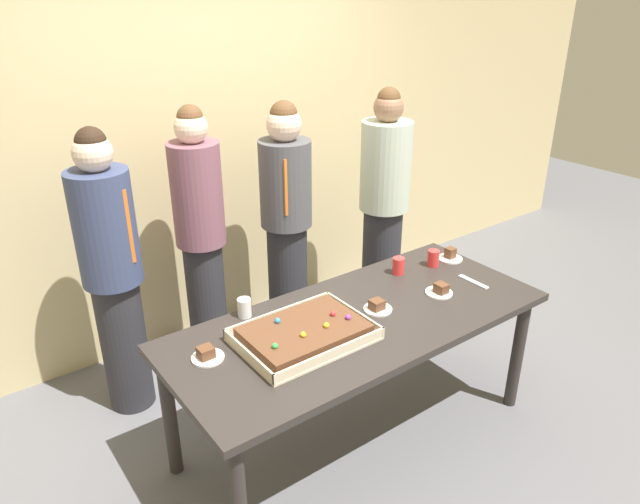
# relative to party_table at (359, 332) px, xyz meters

# --- Properties ---
(ground_plane) EXTENTS (12.00, 12.00, 0.00)m
(ground_plane) POSITION_rel_party_table_xyz_m (0.00, 0.00, -0.68)
(ground_plane) COLOR #5B5B60
(interior_back_panel) EXTENTS (8.00, 0.12, 3.00)m
(interior_back_panel) POSITION_rel_party_table_xyz_m (0.00, 1.60, 0.82)
(interior_back_panel) COLOR #CCB784
(interior_back_panel) RESTS_ON ground_plane
(party_table) EXTENTS (2.00, 0.86, 0.76)m
(party_table) POSITION_rel_party_table_xyz_m (0.00, 0.00, 0.00)
(party_table) COLOR #2D2826
(party_table) RESTS_ON ground_plane
(sheet_cake) EXTENTS (0.62, 0.45, 0.10)m
(sheet_cake) POSITION_rel_party_table_xyz_m (-0.34, 0.00, 0.12)
(sheet_cake) COLOR beige
(sheet_cake) RESTS_ON party_table
(plated_slice_near_left) EXTENTS (0.15, 0.15, 0.06)m
(plated_slice_near_left) POSITION_rel_party_table_xyz_m (0.12, 0.00, 0.11)
(plated_slice_near_left) COLOR white
(plated_slice_near_left) RESTS_ON party_table
(plated_slice_near_right) EXTENTS (0.15, 0.15, 0.07)m
(plated_slice_near_right) POSITION_rel_party_table_xyz_m (0.90, 0.20, 0.11)
(plated_slice_near_right) COLOR white
(plated_slice_near_right) RESTS_ON party_table
(plated_slice_far_left) EXTENTS (0.15, 0.15, 0.06)m
(plated_slice_far_left) POSITION_rel_party_table_xyz_m (0.52, -0.07, 0.10)
(plated_slice_far_left) COLOR white
(plated_slice_far_left) RESTS_ON party_table
(plated_slice_far_right) EXTENTS (0.15, 0.15, 0.06)m
(plated_slice_far_right) POSITION_rel_party_table_xyz_m (-0.78, 0.14, 0.11)
(plated_slice_far_right) COLOR white
(plated_slice_far_right) RESTS_ON party_table
(drink_cup_nearest) EXTENTS (0.07, 0.07, 0.10)m
(drink_cup_nearest) POSITION_rel_party_table_xyz_m (-0.46, 0.36, 0.13)
(drink_cup_nearest) COLOR white
(drink_cup_nearest) RESTS_ON party_table
(drink_cup_middle) EXTENTS (0.07, 0.07, 0.10)m
(drink_cup_middle) POSITION_rel_party_table_xyz_m (0.74, 0.20, 0.13)
(drink_cup_middle) COLOR red
(drink_cup_middle) RESTS_ON party_table
(drink_cup_far_end) EXTENTS (0.07, 0.07, 0.10)m
(drink_cup_far_end) POSITION_rel_party_table_xyz_m (0.50, 0.25, 0.13)
(drink_cup_far_end) COLOR red
(drink_cup_far_end) RESTS_ON party_table
(cake_server_utensil) EXTENTS (0.03, 0.20, 0.01)m
(cake_server_utensil) POSITION_rel_party_table_xyz_m (0.77, -0.09, 0.09)
(cake_server_utensil) COLOR silver
(cake_server_utensil) RESTS_ON party_table
(person_serving_front) EXTENTS (0.30, 0.30, 1.70)m
(person_serving_front) POSITION_rel_party_table_xyz_m (-0.32, 1.12, 0.22)
(person_serving_front) COLOR #28282D
(person_serving_front) RESTS_ON ground_plane
(person_green_shirt_behind) EXTENTS (0.34, 0.34, 1.67)m
(person_green_shirt_behind) POSITION_rel_party_table_xyz_m (0.26, 1.06, 0.20)
(person_green_shirt_behind) COLOR #28282D
(person_green_shirt_behind) RESTS_ON ground_plane
(person_striped_tie_right) EXTENTS (0.35, 0.35, 1.71)m
(person_striped_tie_right) POSITION_rel_party_table_xyz_m (0.96, 0.89, 0.21)
(person_striped_tie_right) COLOR #28282D
(person_striped_tie_right) RESTS_ON ground_plane
(person_far_right_suit) EXTENTS (0.32, 0.32, 1.67)m
(person_far_right_suit) POSITION_rel_party_table_xyz_m (-0.90, 1.02, 0.20)
(person_far_right_suit) COLOR #28282D
(person_far_right_suit) RESTS_ON ground_plane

